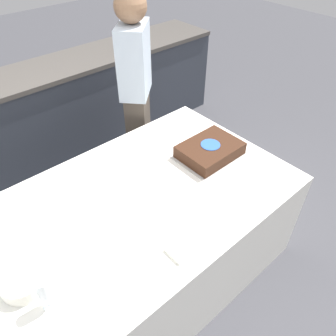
# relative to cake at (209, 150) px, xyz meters

# --- Properties ---
(ground_plane) EXTENTS (14.00, 14.00, 0.00)m
(ground_plane) POSITION_rel_cake_xyz_m (-0.75, -0.00, -0.79)
(ground_plane) COLOR #424247
(back_counter) EXTENTS (4.40, 0.58, 0.92)m
(back_counter) POSITION_rel_cake_xyz_m (-0.75, 1.66, -0.33)
(back_counter) COLOR #333842
(back_counter) RESTS_ON ground_plane
(dining_table) EXTENTS (2.16, 1.17, 0.75)m
(dining_table) POSITION_rel_cake_xyz_m (-0.75, -0.00, -0.42)
(dining_table) COLOR white
(dining_table) RESTS_ON ground_plane
(cake) EXTENTS (0.44, 0.34, 0.09)m
(cake) POSITION_rel_cake_xyz_m (0.00, 0.00, 0.00)
(cake) COLOR #B7B2AD
(cake) RESTS_ON dining_table
(plate_stack) EXTENTS (0.21, 0.21, 0.07)m
(plate_stack) POSITION_rel_cake_xyz_m (-1.33, -0.10, -0.01)
(plate_stack) COLOR white
(plate_stack) RESTS_ON dining_table
(wine_glass) EXTENTS (0.06, 0.06, 0.19)m
(wine_glass) POSITION_rel_cake_xyz_m (-1.29, -0.27, 0.08)
(wine_glass) COLOR white
(wine_glass) RESTS_ON dining_table
(side_plate_near_cake) EXTENTS (0.17, 0.17, 0.00)m
(side_plate_near_cake) POSITION_rel_cake_xyz_m (0.02, 0.28, -0.04)
(side_plate_near_cake) COLOR white
(side_plate_near_cake) RESTS_ON dining_table
(utensil_pile) EXTENTS (0.16, 0.12, 0.02)m
(utensil_pile) POSITION_rel_cake_xyz_m (-0.66, -0.44, -0.03)
(utensil_pile) COLOR white
(utensil_pile) RESTS_ON dining_table
(person_cutting_cake) EXTENTS (0.38, 0.37, 1.65)m
(person_cutting_cake) POSITION_rel_cake_xyz_m (0.00, 0.80, 0.09)
(person_cutting_cake) COLOR #4C4238
(person_cutting_cake) RESTS_ON ground_plane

